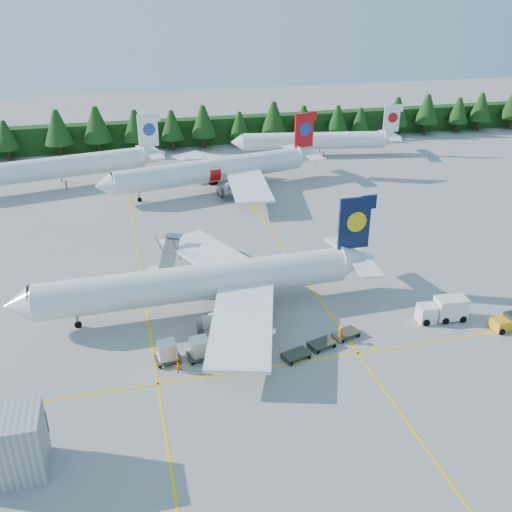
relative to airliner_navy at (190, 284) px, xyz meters
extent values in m
plane|color=gray|center=(9.03, -6.23, -3.56)|extent=(320.00, 320.00, 0.00)
cube|color=yellow|center=(-4.97, 13.77, -3.55)|extent=(0.25, 120.00, 0.01)
cube|color=yellow|center=(15.03, 13.77, -3.55)|extent=(0.25, 120.00, 0.01)
cube|color=yellow|center=(9.03, -12.23, -3.55)|extent=(80.00, 0.25, 0.01)
cube|color=black|center=(9.03, 75.77, -0.56)|extent=(220.00, 4.00, 6.00)
cube|color=#999CA2|center=(-16.97, -20.23, -0.96)|extent=(6.00, 4.00, 5.20)
cylinder|color=silver|center=(0.67, 0.02, 0.08)|extent=(34.48, 4.98, 4.05)
cone|color=silver|center=(-17.94, -0.49, 0.08)|extent=(2.94, 4.12, 4.05)
cube|color=#071233|center=(19.37, 0.53, 5.14)|extent=(3.85, 0.46, 6.27)
cube|color=silver|center=(3.46, 8.69, -0.52)|extent=(10.79, 16.32, 1.15)
cylinder|color=slate|center=(1.52, 5.91, -1.94)|extent=(3.49, 2.22, 2.12)
cube|color=silver|center=(3.93, -8.49, -0.52)|extent=(10.11, 16.26, 1.15)
cylinder|color=slate|center=(1.84, -5.82, -1.94)|extent=(3.49, 2.22, 2.12)
cylinder|color=slate|center=(-12.40, -0.34, -2.70)|extent=(0.24, 0.24, 1.72)
cylinder|color=silver|center=(9.76, 41.72, 0.19)|extent=(35.38, 11.94, 4.16)
cone|color=silver|center=(-8.89, 37.45, 0.19)|extent=(3.77, 4.70, 4.16)
cube|color=#B60C0F|center=(28.51, 46.01, 5.38)|extent=(3.93, 1.24, 6.45)
cube|color=silver|center=(10.83, 51.03, -0.44)|extent=(13.36, 16.58, 1.18)
cylinder|color=slate|center=(9.43, 47.83, -1.89)|extent=(3.93, 2.92, 2.18)
cube|color=silver|center=(14.77, 33.80, -0.44)|extent=(7.60, 16.08, 1.18)
cylinder|color=slate|center=(12.12, 36.07, -1.89)|extent=(3.93, 2.92, 2.18)
cylinder|color=slate|center=(-3.34, 38.72, -2.67)|extent=(0.25, 0.25, 1.77)
cylinder|color=silver|center=(-18.28, 50.33, 0.07)|extent=(34.37, 11.11, 4.03)
cube|color=silver|center=(-0.04, 54.23, 5.11)|extent=(3.82, 1.15, 6.25)
cylinder|color=silver|center=(35.56, 59.71, -0.29)|extent=(31.00, 8.78, 3.63)
cone|color=silver|center=(19.11, 62.52, -0.29)|extent=(3.11, 4.00, 3.63)
cube|color=silver|center=(52.09, 56.88, 4.24)|extent=(3.45, 0.89, 5.62)
cylinder|color=slate|center=(24.01, 61.68, -2.83)|extent=(0.22, 0.22, 1.45)
cube|color=silver|center=(-2.16, 8.33, -2.93)|extent=(5.44, 4.26, 1.26)
cube|color=slate|center=(-1.23, 10.43, -0.91)|extent=(3.53, 4.94, 3.41)
cube|color=slate|center=(-0.31, 12.54, 0.64)|extent=(2.45, 2.10, 0.14)
cube|color=silver|center=(24.71, -8.31, -2.58)|extent=(1.99, 1.99, 1.95)
cube|color=black|center=(24.71, -8.31, -2.12)|extent=(1.70, 1.87, 0.84)
cube|color=silver|center=(27.49, -8.51, -2.16)|extent=(3.48, 2.28, 2.41)
cube|color=#F59F0D|center=(32.17, -11.85, -2.86)|extent=(3.15, 1.87, 1.19)
cube|color=black|center=(32.82, -11.79, -2.10)|extent=(1.20, 1.49, 0.54)
cube|color=#333728|center=(8.73, -11.48, -3.05)|extent=(3.06, 2.39, 0.16)
cube|color=#333728|center=(11.87, -10.28, -3.05)|extent=(3.06, 2.39, 0.16)
cube|color=#333728|center=(15.02, -9.09, -3.05)|extent=(3.06, 2.39, 0.16)
cube|color=#333728|center=(-3.68, -9.02, -3.11)|extent=(2.65, 2.16, 0.16)
cube|color=#ABAEB0|center=(-3.68, -9.02, -2.17)|extent=(1.91, 1.86, 1.72)
cube|color=#333728|center=(-0.53, -9.20, -3.11)|extent=(2.65, 2.16, 0.16)
cube|color=#ABAEB0|center=(-0.53, -9.20, -2.17)|extent=(1.91, 1.86, 1.72)
imported|color=orange|center=(0.91, -4.85, -2.59)|extent=(0.83, 0.72, 1.93)
imported|color=orange|center=(-2.91, -10.83, -2.75)|extent=(0.98, 0.92, 1.61)
imported|color=#EE4A05|center=(14.03, -9.84, -2.74)|extent=(0.60, 0.77, 1.64)
camera|label=1|loc=(-6.60, -55.91, 29.75)|focal=40.00mm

